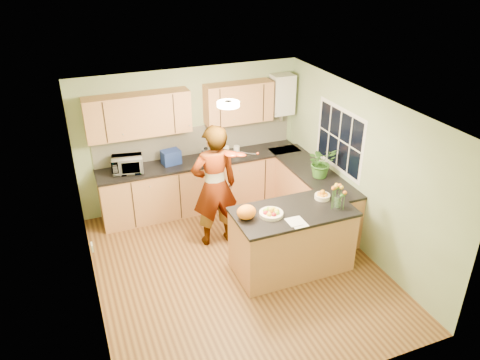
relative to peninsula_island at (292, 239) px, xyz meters
name	(u,v)px	position (x,y,z in m)	size (l,w,h in m)	color
floor	(237,268)	(-0.75, 0.27, -0.49)	(4.50, 4.50, 0.00)	#543118
ceiling	(237,108)	(-0.75, 0.27, 2.01)	(4.00, 4.50, 0.02)	silver
wall_back	(191,138)	(-0.75, 2.52, 0.76)	(4.00, 0.02, 2.50)	gray
wall_front	(321,299)	(-0.75, -1.98, 0.76)	(4.00, 0.02, 2.50)	gray
wall_left	(86,224)	(-2.75, 0.27, 0.76)	(0.02, 4.50, 2.50)	gray
wall_right	(359,171)	(1.25, 0.27, 0.76)	(0.02, 4.50, 2.50)	gray
back_counter	(203,183)	(-0.65, 2.21, -0.02)	(3.64, 0.62, 0.94)	#BA784A
right_counter	(311,195)	(0.95, 1.12, -0.02)	(0.62, 2.24, 0.94)	#BA784A
splashback	(196,140)	(-0.65, 2.50, 0.71)	(3.60, 0.02, 0.52)	beige
upper_cabinets	(182,110)	(-0.93, 2.35, 1.36)	(3.20, 0.34, 0.70)	#BA784A
boiler	(282,95)	(0.95, 2.36, 1.40)	(0.40, 0.30, 0.86)	silver
window_right	(339,139)	(1.24, 0.87, 1.06)	(0.01, 1.30, 1.05)	silver
light_switch	(92,247)	(-2.74, -0.33, 0.81)	(0.02, 0.09, 0.09)	silver
ceiling_lamp	(228,104)	(-0.75, 0.57, 1.97)	(0.30, 0.30, 0.07)	#FFEABF
peninsula_island	(292,239)	(0.00, 0.00, 0.00)	(1.72, 0.88, 0.98)	#BA784A
fruit_dish	(271,212)	(-0.35, 0.00, 0.54)	(0.33, 0.33, 0.12)	#FCEBC9
orange_bowl	(322,195)	(0.55, 0.15, 0.55)	(0.23, 0.23, 0.13)	#FCEBC9
flower_vase	(339,191)	(0.60, -0.18, 0.78)	(0.24, 0.24, 0.44)	silver
orange_bag	(246,212)	(-0.70, 0.05, 0.59)	(0.27, 0.23, 0.20)	orange
papers	(297,222)	(-0.10, -0.30, 0.50)	(0.21, 0.28, 0.01)	white
violinist	(215,186)	(-0.81, 1.07, 0.51)	(0.73, 0.48, 2.00)	tan
violin	(231,154)	(-0.61, 0.85, 1.11)	(0.53, 0.21, 0.11)	#571A05
microwave	(127,165)	(-1.94, 2.19, 0.58)	(0.50, 0.34, 0.27)	silver
blue_box	(171,157)	(-1.19, 2.25, 0.57)	(0.31, 0.22, 0.24)	navy
kettle	(206,154)	(-0.58, 2.18, 0.56)	(0.15, 0.15, 0.28)	#B2B3B7
jar_cream	(226,151)	(-0.19, 2.24, 0.53)	(0.11, 0.11, 0.17)	#FCEBC9
jar_white	(237,150)	(0.00, 2.19, 0.53)	(0.11, 0.11, 0.17)	silver
potted_plant	(321,162)	(0.95, 0.87, 0.70)	(0.46, 0.40, 0.51)	#336722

